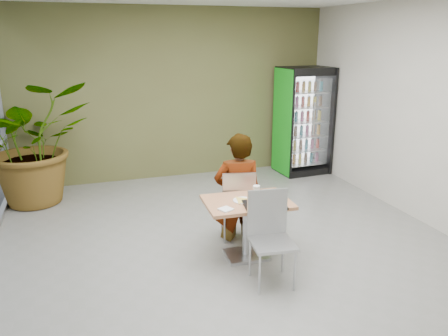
{
  "coord_description": "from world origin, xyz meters",
  "views": [
    {
      "loc": [
        -1.69,
        -4.67,
        2.66
      ],
      "look_at": [
        0.02,
        0.54,
        1.0
      ],
      "focal_mm": 35.0,
      "sensor_mm": 36.0,
      "label": 1
    }
  ],
  "objects_px": {
    "dining_table": "(247,217)",
    "soda_cup": "(256,192)",
    "beverage_fridge": "(303,121)",
    "cafeteria_tray": "(264,205)",
    "chair_near": "(270,229)",
    "chair_far": "(238,200)",
    "seated_woman": "(238,198)",
    "potted_plant": "(33,143)"
  },
  "relations": [
    {
      "from": "dining_table",
      "to": "chair_near",
      "type": "bearing_deg",
      "value": -84.38
    },
    {
      "from": "dining_table",
      "to": "soda_cup",
      "type": "xyz_separation_m",
      "value": [
        0.14,
        0.07,
        0.29
      ]
    },
    {
      "from": "chair_near",
      "to": "beverage_fridge",
      "type": "xyz_separation_m",
      "value": [
        2.3,
        3.59,
        0.44
      ]
    },
    {
      "from": "dining_table",
      "to": "seated_woman",
      "type": "relative_size",
      "value": 0.6
    },
    {
      "from": "dining_table",
      "to": "beverage_fridge",
      "type": "relative_size",
      "value": 0.5
    },
    {
      "from": "seated_woman",
      "to": "cafeteria_tray",
      "type": "relative_size",
      "value": 3.68
    },
    {
      "from": "chair_far",
      "to": "beverage_fridge",
      "type": "distance_m",
      "value": 3.46
    },
    {
      "from": "chair_far",
      "to": "cafeteria_tray",
      "type": "bearing_deg",
      "value": 107.23
    },
    {
      "from": "soda_cup",
      "to": "dining_table",
      "type": "bearing_deg",
      "value": -154.7
    },
    {
      "from": "soda_cup",
      "to": "potted_plant",
      "type": "distance_m",
      "value": 3.94
    },
    {
      "from": "chair_far",
      "to": "soda_cup",
      "type": "relative_size",
      "value": 6.44
    },
    {
      "from": "chair_near",
      "to": "potted_plant",
      "type": "relative_size",
      "value": 0.52
    },
    {
      "from": "soda_cup",
      "to": "potted_plant",
      "type": "bearing_deg",
      "value": 134.32
    },
    {
      "from": "cafeteria_tray",
      "to": "beverage_fridge",
      "type": "bearing_deg",
      "value": 55.62
    },
    {
      "from": "cafeteria_tray",
      "to": "soda_cup",
      "type": "bearing_deg",
      "value": 87.14
    },
    {
      "from": "chair_far",
      "to": "chair_near",
      "type": "relative_size",
      "value": 0.95
    },
    {
      "from": "seated_woman",
      "to": "beverage_fridge",
      "type": "xyz_separation_m",
      "value": [
        2.28,
        2.49,
        0.46
      ]
    },
    {
      "from": "potted_plant",
      "to": "chair_far",
      "type": "bearing_deg",
      "value": -42.06
    },
    {
      "from": "cafeteria_tray",
      "to": "beverage_fridge",
      "type": "distance_m",
      "value": 3.95
    },
    {
      "from": "chair_near",
      "to": "dining_table",
      "type": "bearing_deg",
      "value": 102.07
    },
    {
      "from": "chair_near",
      "to": "beverage_fridge",
      "type": "height_order",
      "value": "beverage_fridge"
    },
    {
      "from": "dining_table",
      "to": "beverage_fridge",
      "type": "distance_m",
      "value": 3.87
    },
    {
      "from": "chair_far",
      "to": "seated_woman",
      "type": "xyz_separation_m",
      "value": [
        0.02,
        0.05,
        0.01
      ]
    },
    {
      "from": "seated_woman",
      "to": "beverage_fridge",
      "type": "height_order",
      "value": "beverage_fridge"
    },
    {
      "from": "beverage_fridge",
      "to": "potted_plant",
      "type": "bearing_deg",
      "value": 178.17
    },
    {
      "from": "dining_table",
      "to": "soda_cup",
      "type": "distance_m",
      "value": 0.33
    },
    {
      "from": "dining_table",
      "to": "cafeteria_tray",
      "type": "distance_m",
      "value": 0.35
    },
    {
      "from": "potted_plant",
      "to": "beverage_fridge",
      "type": "bearing_deg",
      "value": 1.69
    },
    {
      "from": "soda_cup",
      "to": "chair_near",
      "type": "bearing_deg",
      "value": -98.14
    },
    {
      "from": "dining_table",
      "to": "potted_plant",
      "type": "bearing_deg",
      "value": 132.1
    },
    {
      "from": "soda_cup",
      "to": "cafeteria_tray",
      "type": "distance_m",
      "value": 0.3
    },
    {
      "from": "seated_woman",
      "to": "soda_cup",
      "type": "relative_size",
      "value": 11.6
    },
    {
      "from": "chair_near",
      "to": "potted_plant",
      "type": "xyz_separation_m",
      "value": [
        -2.66,
        3.44,
        0.39
      ]
    },
    {
      "from": "cafeteria_tray",
      "to": "potted_plant",
      "type": "distance_m",
      "value": 4.14
    },
    {
      "from": "chair_near",
      "to": "potted_plant",
      "type": "bearing_deg",
      "value": 134.16
    },
    {
      "from": "chair_far",
      "to": "cafeteria_tray",
      "type": "xyz_separation_m",
      "value": [
        0.07,
        -0.71,
        0.19
      ]
    },
    {
      "from": "chair_near",
      "to": "cafeteria_tray",
      "type": "relative_size",
      "value": 2.16
    },
    {
      "from": "beverage_fridge",
      "to": "chair_near",
      "type": "bearing_deg",
      "value": -126.21
    },
    {
      "from": "dining_table",
      "to": "potted_plant",
      "type": "distance_m",
      "value": 3.91
    },
    {
      "from": "seated_woman",
      "to": "cafeteria_tray",
      "type": "distance_m",
      "value": 0.78
    },
    {
      "from": "cafeteria_tray",
      "to": "beverage_fridge",
      "type": "height_order",
      "value": "beverage_fridge"
    },
    {
      "from": "chair_near",
      "to": "cafeteria_tray",
      "type": "xyz_separation_m",
      "value": [
        0.07,
        0.33,
        0.16
      ]
    }
  ]
}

